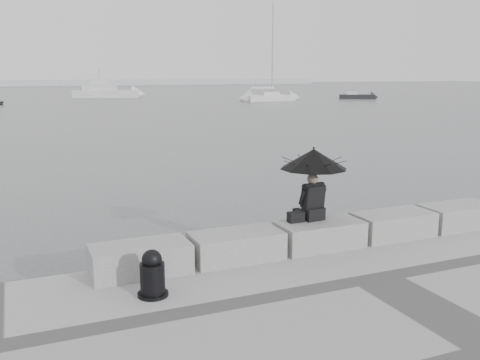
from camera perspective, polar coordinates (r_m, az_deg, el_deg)
name	(u,v)px	position (r m, az deg, el deg)	size (l,w,h in m)	color
ground	(307,265)	(10.79, 7.13, -8.97)	(360.00, 360.00, 0.00)	#484B4D
stone_block_far_left	(140,259)	(8.96, -10.58, -8.30)	(1.60, 0.80, 0.50)	slate
stone_block_left	(236,246)	(9.44, -0.39, -7.07)	(1.60, 0.80, 0.50)	slate
stone_block_centre	(320,235)	(10.19, 8.51, -5.80)	(1.60, 0.80, 0.50)	slate
stone_block_right	(393,225)	(11.14, 16.00, -4.62)	(1.60, 0.80, 0.50)	slate
stone_block_far_right	(458,216)	(12.26, 22.21, -3.58)	(1.60, 0.80, 0.50)	slate
seated_person	(314,166)	(10.05, 7.86, 1.45)	(1.26, 1.26, 1.39)	black
bag	(296,217)	(10.03, 5.98, -3.95)	(0.30, 0.17, 0.19)	black
mooring_bollard	(152,277)	(8.05, -9.33, -10.14)	(0.46, 0.46, 0.72)	black
sailboat_right	(269,97)	(72.28, 3.14, 8.85)	(6.69, 2.53, 12.90)	silver
motor_cruiser	(107,92)	(84.13, -14.05, 9.13)	(10.08, 5.67, 4.50)	silver
small_motorboat	(357,96)	(80.14, 12.36, 8.70)	(5.13, 3.92, 1.10)	black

